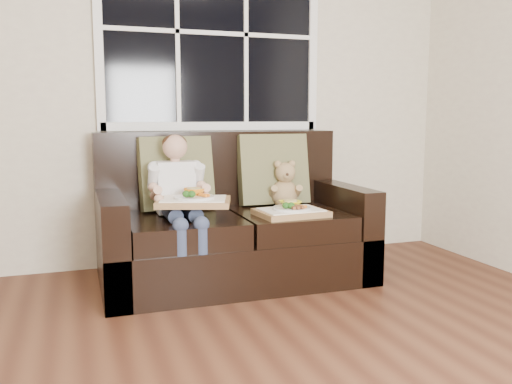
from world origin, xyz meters
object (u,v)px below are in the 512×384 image
object	(u,v)px
tray_right	(291,211)
tray_left	(194,200)
loveseat	(231,231)
child	(178,189)
teddy_bear	(285,188)

from	to	relation	value
tray_right	tray_left	bearing A→B (deg)	173.06
tray_left	loveseat	bearing A→B (deg)	59.54
tray_right	child	bearing A→B (deg)	159.80
loveseat	tray_right	distance (m)	0.46
tray_right	teddy_bear	bearing A→B (deg)	69.77
tray_left	tray_right	xyz separation A→B (m)	(0.61, -0.02, -0.10)
child	tray_left	distance (m)	0.18
loveseat	tray_left	xyz separation A→B (m)	(-0.31, -0.28, 0.27)
teddy_bear	loveseat	bearing A→B (deg)	-165.29
loveseat	tray_right	size ratio (longest dim) A/B	3.86
loveseat	tray_left	distance (m)	0.49
teddy_bear	tray_right	bearing A→B (deg)	-95.60
teddy_bear	tray_left	world-z (taller)	teddy_bear
child	tray_left	xyz separation A→B (m)	(0.06, -0.16, -0.05)
teddy_bear	tray_right	world-z (taller)	teddy_bear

